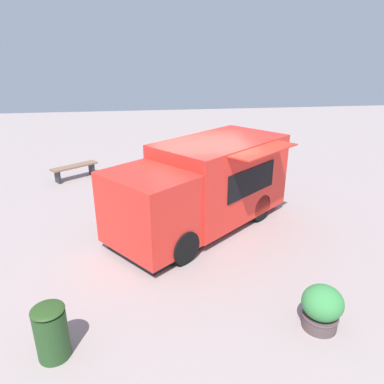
{
  "coord_description": "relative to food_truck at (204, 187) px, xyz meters",
  "views": [
    {
      "loc": [
        8.73,
        -1.46,
        4.32
      ],
      "look_at": [
        0.06,
        -0.24,
        0.86
      ],
      "focal_mm": 33.25,
      "sensor_mm": 36.0,
      "label": 1
    }
  ],
  "objects": [
    {
      "name": "food_truck",
      "position": [
        0.0,
        0.0,
        0.0
      ],
      "size": [
        4.68,
        5.15,
        2.21
      ],
      "color": "red",
      "rests_on": "ground_plane"
    },
    {
      "name": "ground_plane",
      "position": [
        -0.33,
        -0.03,
        -1.07
      ],
      "size": [
        40.0,
        40.0,
        0.0
      ],
      "primitive_type": "plane",
      "color": "#A69491"
    },
    {
      "name": "person_customer",
      "position": [
        -4.42,
        3.56,
        -0.73
      ],
      "size": [
        0.82,
        0.62,
        0.9
      ],
      "color": "#6E645D",
      "rests_on": "ground_plane"
    },
    {
      "name": "planter_flowering_far",
      "position": [
        -3.1,
        2.65,
        -0.69
      ],
      "size": [
        0.59,
        0.59,
        0.78
      ],
      "color": "#4E4948",
      "rests_on": "ground_plane"
    },
    {
      "name": "trash_bin",
      "position": [
        4.02,
        -2.98,
        -0.62
      ],
      "size": [
        0.49,
        0.49,
        0.9
      ],
      "color": "#264A22",
      "rests_on": "ground_plane"
    },
    {
      "name": "planter_flowering_near",
      "position": [
        4.01,
        1.3,
        -0.67
      ],
      "size": [
        0.67,
        0.67,
        0.78
      ],
      "color": "#554545",
      "rests_on": "ground_plane"
    },
    {
      "name": "plaza_bench",
      "position": [
        -4.34,
        -3.98,
        -0.7
      ],
      "size": [
        1.3,
        1.58,
        0.5
      ],
      "color": "#85614C",
      "rests_on": "ground_plane"
    }
  ]
}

